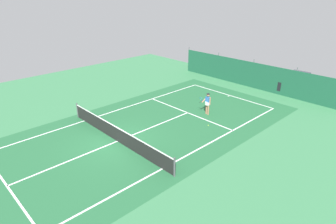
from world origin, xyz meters
name	(u,v)px	position (x,y,z in m)	size (l,w,h in m)	color
ground_plane	(118,141)	(0.00, 0.00, 0.00)	(36.00, 36.00, 0.00)	#387A4C
court_surface	(118,141)	(0.00, 0.00, 0.00)	(11.02, 26.60, 0.01)	#236038
tennis_net	(117,134)	(0.00, 0.00, 0.51)	(10.12, 0.10, 1.10)	black
back_fence	(254,79)	(0.00, 15.77, 0.67)	(16.30, 0.98, 2.70)	#195138
tennis_player	(208,102)	(1.19, 7.26, 0.96)	(0.78, 0.71, 1.64)	#9E7051
tennis_ball_near_player	(208,125)	(2.51, 5.80, 0.03)	(0.07, 0.07, 0.07)	#CCDB33
parked_car	(297,82)	(3.42, 17.37, 0.84)	(2.17, 4.28, 1.68)	black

